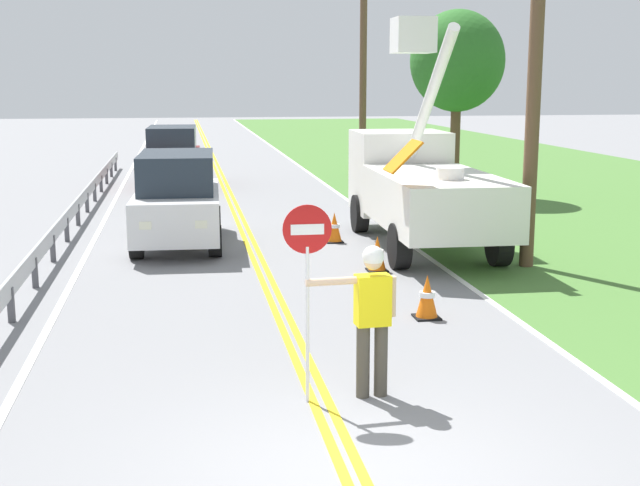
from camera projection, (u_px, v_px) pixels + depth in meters
The scene contains 18 objects.
ground_plane at pixel (354, 477), 8.11m from camera, with size 160.00×160.00×0.00m, color gray.
grass_verge_right at pixel (569, 190), 29.34m from camera, with size 16.00×110.00×0.01m, color #477533.
centerline_yellow_left at pixel (227, 197), 27.49m from camera, with size 0.11×110.00×0.01m, color yellow.
centerline_yellow_right at pixel (233, 197), 27.51m from camera, with size 0.11×110.00×0.01m, color yellow.
edge_line_right at pixel (340, 195), 28.07m from camera, with size 0.12×110.00×0.01m, color silver.
edge_line_left at pixel (115, 199), 26.93m from camera, with size 0.12×110.00×0.01m, color silver.
flagger_worker at pixel (372, 311), 9.99m from camera, with size 1.09×0.27×1.83m.
stop_sign_paddle at pixel (307, 259), 9.69m from camera, with size 0.56×0.04×2.33m.
utility_bucket_truck at pixel (419, 183), 19.43m from camera, with size 2.80×6.86×5.11m.
oncoming_suv_nearest at pixel (178, 199), 19.31m from camera, with size 2.06×4.67×2.10m.
oncoming_suv_second at pixel (173, 156), 30.16m from camera, with size 2.05×4.67×2.10m.
utility_pole_near at pixel (535, 59), 16.54m from camera, with size 1.80×0.28×7.85m.
utility_pole_mid at pixel (363, 55), 33.48m from camera, with size 1.80×0.28×8.94m.
traffic_cone_lead at pixel (427, 297), 13.46m from camera, with size 0.40×0.40×0.70m.
traffic_cone_mid at pixel (377, 254), 16.80m from camera, with size 0.40×0.40×0.70m.
traffic_cone_tail at pixel (334, 228), 19.79m from camera, with size 0.40×0.40×0.70m.
guardrail_left_shoulder at pixel (72, 212), 20.96m from camera, with size 0.10×32.00×0.71m.
roadside_tree_verge at pixel (457, 62), 27.12m from camera, with size 3.00×3.00×5.90m.
Camera 1 is at (-1.54, -7.40, 3.70)m, focal length 48.04 mm.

